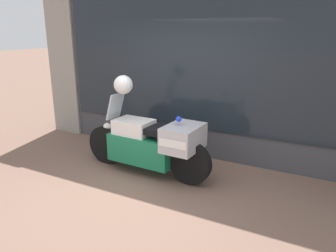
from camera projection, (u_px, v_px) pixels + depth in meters
The scene contains 5 objects.
ground_plane at pixel (135, 193), 4.80m from camera, with size 60.00×60.00×0.00m, color #7A5B4C.
shop_building at pixel (175, 42), 6.05m from camera, with size 6.87×0.55×4.14m.
window_display at pixel (206, 129), 6.24m from camera, with size 5.68×0.30×2.02m.
paramedic_motorcycle at pixel (152, 143), 5.30m from camera, with size 2.35×0.71×1.29m.
white_helmet at pixel (123, 85), 5.30m from camera, with size 0.31×0.31×0.31m, color white.
Camera 1 is at (2.46, -3.57, 2.33)m, focal length 35.00 mm.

